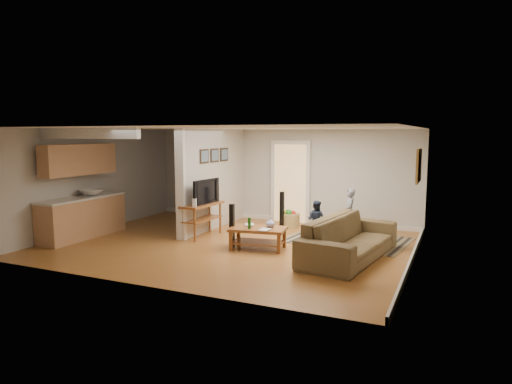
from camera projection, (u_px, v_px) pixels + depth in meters
ground at (231, 244)px, 9.90m from camera, size 7.50×7.50×0.00m
room_shell at (198, 174)px, 10.53m from camera, size 7.54×6.02×2.52m
area_rug at (347, 240)px, 10.28m from camera, size 2.81×2.20×0.01m
sofa at (349, 258)px, 8.77m from camera, size 1.44×2.85×0.80m
coffee_table at (259, 232)px, 9.46m from camera, size 1.23×0.83×0.68m
tv_console at (203, 207)px, 10.55m from camera, size 0.53×1.26×1.06m
speaker_left at (232, 225)px, 9.61m from camera, size 0.09×0.09×0.92m
speaker_right at (282, 210)px, 11.53m from camera, size 0.10×0.10×0.93m
toy_basket at (290, 219)px, 11.76m from camera, size 0.51×0.51×0.46m
child at (349, 236)px, 10.71m from camera, size 0.38×0.47×1.12m
toddler at (316, 240)px, 10.30m from camera, size 0.50×0.42×0.90m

